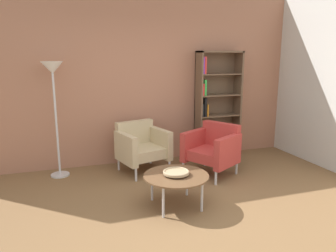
# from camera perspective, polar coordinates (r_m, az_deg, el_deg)

# --- Properties ---
(ground_plane) EXTENTS (8.32, 8.32, 0.00)m
(ground_plane) POSITION_cam_1_polar(r_m,az_deg,el_deg) (3.66, 4.26, -17.46)
(ground_plane) COLOR brown
(brick_back_panel) EXTENTS (6.40, 0.12, 2.90)m
(brick_back_panel) POSITION_cam_1_polar(r_m,az_deg,el_deg) (5.54, -5.40, 8.46)
(brick_back_panel) COLOR #A87056
(brick_back_panel) RESTS_ON ground_plane
(bookshelf_tall) EXTENTS (0.80, 0.30, 1.90)m
(bookshelf_tall) POSITION_cam_1_polar(r_m,az_deg,el_deg) (5.87, 8.24, 3.46)
(bookshelf_tall) COLOR brown
(bookshelf_tall) RESTS_ON ground_plane
(coffee_table_low) EXTENTS (0.80, 0.80, 0.40)m
(coffee_table_low) POSITION_cam_1_polar(r_m,az_deg,el_deg) (3.97, 1.44, -9.04)
(coffee_table_low) COLOR brown
(coffee_table_low) RESTS_ON ground_plane
(decorative_bowl) EXTENTS (0.32, 0.32, 0.05)m
(decorative_bowl) POSITION_cam_1_polar(r_m,az_deg,el_deg) (3.95, 1.44, -8.18)
(decorative_bowl) COLOR tan
(decorative_bowl) RESTS_ON coffee_table_low
(armchair_by_bookshelf) EXTENTS (0.86, 0.82, 0.78)m
(armchair_by_bookshelf) POSITION_cam_1_polar(r_m,az_deg,el_deg) (5.17, -4.73, -3.47)
(armchair_by_bookshelf) COLOR #C6B289
(armchair_by_bookshelf) RESTS_ON ground_plane
(armchair_spare_guest) EXTENTS (0.91, 0.93, 0.78)m
(armchair_spare_guest) POSITION_cam_1_polar(r_m,az_deg,el_deg) (5.07, 7.94, -3.87)
(armchair_spare_guest) COLOR #B73833
(armchair_spare_guest) RESTS_ON ground_plane
(floor_lamp_torchiere) EXTENTS (0.32, 0.32, 1.74)m
(floor_lamp_torchiere) POSITION_cam_1_polar(r_m,az_deg,el_deg) (5.02, -19.63, 7.41)
(floor_lamp_torchiere) COLOR silver
(floor_lamp_torchiere) RESTS_ON ground_plane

